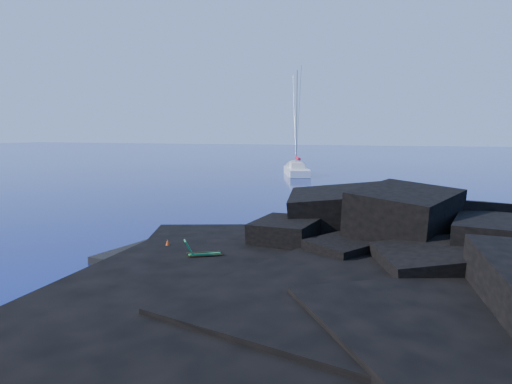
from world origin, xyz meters
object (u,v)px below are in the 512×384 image
at_px(deck_chair, 205,249).
at_px(sunbather, 184,250).
at_px(marker_cone, 168,245).
at_px(sailboat, 296,175).

distance_m(deck_chair, sunbather, 1.91).
distance_m(deck_chair, marker_cone, 2.82).
xyz_separation_m(deck_chair, marker_cone, (-2.57, 1.14, -0.26)).
height_order(deck_chair, sunbather, deck_chair).
bearing_deg(marker_cone, sunbather, -8.36).
bearing_deg(marker_cone, sailboat, 98.70).
relative_size(deck_chair, marker_cone, 2.80).
relative_size(sailboat, sunbather, 9.03).
bearing_deg(deck_chair, marker_cone, 122.05).
relative_size(sailboat, marker_cone, 25.79).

